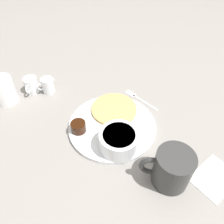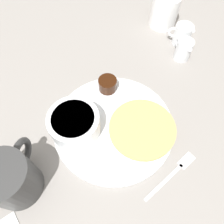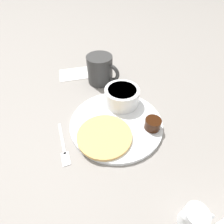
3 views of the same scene
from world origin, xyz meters
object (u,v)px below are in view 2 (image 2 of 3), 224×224
(fork, at_px, (176,171))
(second_mug, at_px, (164,10))
(bowl, at_px, (74,124))
(coffee_mug, at_px, (12,178))
(creamer_pitcher_near, at_px, (183,49))
(plate, at_px, (114,126))
(creamer_pitcher_far, at_px, (182,34))

(fork, height_order, second_mug, second_mug)
(bowl, xyz_separation_m, coffee_mug, (0.06, -0.15, 0.01))
(creamer_pitcher_near, bearing_deg, plate, -66.25)
(creamer_pitcher_far, bearing_deg, plate, -60.53)
(coffee_mug, bearing_deg, creamer_pitcher_far, 111.44)
(coffee_mug, relative_size, creamer_pitcher_far, 1.96)
(bowl, distance_m, coffee_mug, 0.16)
(creamer_pitcher_far, relative_size, fork, 0.42)
(plate, distance_m, coffee_mug, 0.23)
(plate, xyz_separation_m, creamer_pitcher_near, (-0.12, 0.27, 0.02))
(coffee_mug, bearing_deg, plate, 99.34)
(creamer_pitcher_near, bearing_deg, coffee_mug, -72.57)
(coffee_mug, height_order, second_mug, coffee_mug)
(fork, distance_m, second_mug, 0.47)
(creamer_pitcher_near, relative_size, second_mug, 0.59)
(bowl, bearing_deg, creamer_pitcher_far, 110.69)
(bowl, distance_m, creamer_pitcher_near, 0.36)
(bowl, xyz_separation_m, creamer_pitcher_near, (-0.09, 0.35, -0.01))
(coffee_mug, height_order, fork, coffee_mug)
(creamer_pitcher_near, distance_m, second_mug, 0.15)
(coffee_mug, xyz_separation_m, second_mug, (-0.30, 0.52, -0.01))
(bowl, bearing_deg, fork, 41.63)
(fork, bearing_deg, coffee_mug, -110.44)
(creamer_pitcher_far, distance_m, fork, 0.39)
(plate, height_order, coffee_mug, coffee_mug)
(plate, bearing_deg, bowl, -107.30)
(plate, relative_size, coffee_mug, 2.31)
(coffee_mug, xyz_separation_m, creamer_pitcher_near, (-0.16, 0.50, -0.02))
(plate, height_order, creamer_pitcher_near, creamer_pitcher_near)
(bowl, distance_m, creamer_pitcher_far, 0.41)
(coffee_mug, xyz_separation_m, fork, (0.11, 0.30, -0.05))
(plate, relative_size, second_mug, 2.43)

